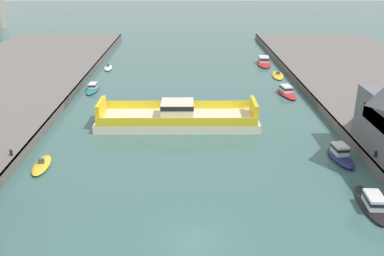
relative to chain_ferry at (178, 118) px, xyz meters
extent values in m
plane|color=#3D6660|center=(1.81, -25.04, -1.00)|extent=(400.00, 400.00, 0.00)
cube|color=#4C4742|center=(-16.63, -5.04, -0.38)|extent=(0.30, 140.00, 1.23)
cube|color=#4C4742|center=(20.26, -5.04, -0.38)|extent=(0.30, 140.00, 1.23)
cube|color=beige|center=(0.00, 0.00, -0.45)|extent=(21.02, 7.09, 1.10)
cube|color=yellow|center=(0.03, 3.39, 0.65)|extent=(20.12, 0.30, 1.10)
cube|color=yellow|center=(-0.03, -3.39, 0.65)|extent=(20.12, 0.30, 1.10)
cube|color=beige|center=(0.00, 0.00, 1.14)|extent=(4.23, 3.83, 2.07)
cube|color=black|center=(0.00, 0.00, 1.82)|extent=(4.27, 3.88, 0.60)
cube|color=yellow|center=(9.98, -0.09, 1.20)|extent=(0.54, 4.84, 2.20)
cube|color=yellow|center=(-9.98, 0.09, 1.20)|extent=(0.54, 4.84, 2.20)
ellipsoid|color=red|center=(17.31, 12.91, -0.76)|extent=(2.91, 6.78, 0.47)
cube|color=silver|center=(17.24, 13.39, -0.04)|extent=(1.72, 2.47, 0.97)
cube|color=black|center=(17.24, 13.39, 0.08)|extent=(1.77, 2.54, 0.29)
ellipsoid|color=black|center=(17.48, -20.23, -0.79)|extent=(2.46, 6.86, 0.41)
cube|color=silver|center=(17.45, -20.73, -0.07)|extent=(1.55, 2.45, 1.02)
cube|color=black|center=(17.45, -20.73, 0.06)|extent=(1.59, 2.52, 0.31)
ellipsoid|color=red|center=(17.23, 34.27, -0.79)|extent=(3.32, 8.10, 0.43)
cube|color=silver|center=(17.27, 34.86, -0.02)|extent=(2.14, 2.90, 1.11)
cube|color=black|center=(17.27, 34.86, 0.12)|extent=(2.20, 2.98, 0.33)
ellipsoid|color=white|center=(-14.42, 30.95, -0.78)|extent=(2.01, 5.07, 0.44)
cube|color=#4C4C51|center=(-14.42, 30.95, -0.31)|extent=(0.57, 0.45, 0.50)
ellipsoid|color=#237075|center=(-14.38, 15.59, -0.77)|extent=(1.92, 5.81, 0.45)
cube|color=silver|center=(-14.37, 16.02, -0.16)|extent=(1.28, 2.05, 0.77)
cube|color=black|center=(-14.37, 16.02, -0.06)|extent=(1.31, 2.11, 0.23)
ellipsoid|color=yellow|center=(18.22, 24.69, -0.81)|extent=(2.74, 6.66, 0.38)
cube|color=#4C4C51|center=(18.22, 24.69, -0.37)|extent=(0.75, 0.48, 0.50)
ellipsoid|color=navy|center=(17.91, -10.93, -0.70)|extent=(2.45, 5.59, 0.59)
cube|color=silver|center=(17.87, -10.52, 0.14)|extent=(1.51, 2.03, 1.11)
cube|color=black|center=(17.87, -10.52, 0.28)|extent=(1.56, 2.08, 0.33)
ellipsoid|color=yellow|center=(-14.08, -12.20, -0.76)|extent=(1.91, 4.97, 0.48)
cube|color=#4C4C51|center=(-14.08, -12.20, -0.26)|extent=(0.60, 0.43, 0.50)
cube|color=black|center=(20.97, -13.16, 3.84)|extent=(0.08, 10.69, 1.63)
cylinder|color=black|center=(-17.18, -11.90, 0.51)|extent=(0.28, 0.28, 0.55)
sphere|color=black|center=(-17.18, -11.90, 0.78)|extent=(0.32, 0.32, 0.32)
cylinder|color=black|center=(20.81, -12.71, 0.51)|extent=(0.28, 0.28, 0.55)
sphere|color=black|center=(20.81, -12.71, 0.78)|extent=(0.32, 0.32, 0.32)
camera|label=1|loc=(1.22, -52.64, 19.45)|focal=39.99mm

